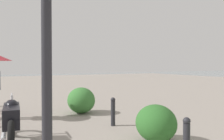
{
  "coord_description": "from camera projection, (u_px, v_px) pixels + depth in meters",
  "views": [
    {
      "loc": [
        -0.02,
        2.16,
        1.7
      ],
      "look_at": [
        10.51,
        -3.6,
        1.41
      ],
      "focal_mm": 38.25,
      "sensor_mm": 36.0,
      "label": 1
    }
  ],
  "objects": [
    {
      "name": "shrub_wide",
      "position": [
        81.0,
        100.0,
        8.28
      ],
      "size": [
        1.05,
        0.95,
        0.89
      ],
      "color": "#387533",
      "rests_on": "ground"
    },
    {
      "name": "bollard_near",
      "position": [
        187.0,
        139.0,
        4.07
      ],
      "size": [
        0.13,
        0.13,
        0.8
      ],
      "color": "#232328",
      "rests_on": "ground"
    },
    {
      "name": "bollard_mid",
      "position": [
        113.0,
        111.0,
        6.58
      ],
      "size": [
        0.13,
        0.13,
        0.78
      ],
      "color": "#232328",
      "rests_on": "ground"
    },
    {
      "name": "motorcycle",
      "position": [
        12.0,
        120.0,
        5.09
      ],
      "size": [
        2.17,
        0.48,
        1.06
      ],
      "color": "black",
      "rests_on": "ground"
    },
    {
      "name": "shrub_round",
      "position": [
        156.0,
        123.0,
        5.22
      ],
      "size": [
        0.96,
        0.87,
        0.82
      ],
      "color": "#2D6628",
      "rests_on": "ground"
    }
  ]
}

